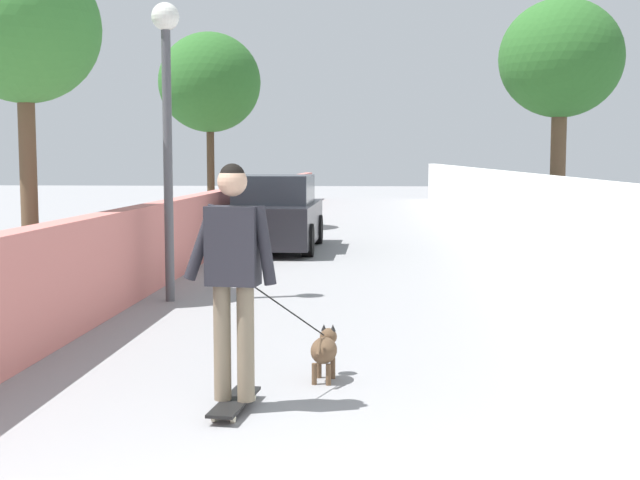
{
  "coord_description": "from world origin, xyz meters",
  "views": [
    {
      "loc": [
        -3.21,
        -0.46,
        1.89
      ],
      "look_at": [
        5.87,
        0.18,
        1.0
      ],
      "focal_mm": 47.18,
      "sensor_mm": 36.0,
      "label": 1
    }
  ],
  "objects_px": {
    "skateboard": "(235,402)",
    "car_near": "(275,215)",
    "tree_left_far": "(24,31)",
    "tree_left_mid": "(210,83)",
    "person_skateboarder": "(233,262)",
    "lamp_post": "(167,96)",
    "dog": "(324,349)",
    "tree_right_near": "(561,61)"
  },
  "relations": [
    {
      "from": "tree_left_far",
      "to": "lamp_post",
      "type": "bearing_deg",
      "value": -85.71
    },
    {
      "from": "tree_right_near",
      "to": "tree_left_far",
      "type": "relative_size",
      "value": 1.07
    },
    {
      "from": "tree_right_near",
      "to": "car_near",
      "type": "xyz_separation_m",
      "value": [
        1.02,
        5.52,
        -2.99
      ]
    },
    {
      "from": "tree_right_near",
      "to": "person_skateboarder",
      "type": "distance_m",
      "value": 11.36
    },
    {
      "from": "tree_left_far",
      "to": "tree_left_mid",
      "type": "bearing_deg",
      "value": -0.41
    },
    {
      "from": "tree_left_mid",
      "to": "dog",
      "type": "xyz_separation_m",
      "value": [
        -15.22,
        -4.05,
        -3.6
      ]
    },
    {
      "from": "lamp_post",
      "to": "car_near",
      "type": "xyz_separation_m",
      "value": [
        6.38,
        -0.6,
        -1.98
      ]
    },
    {
      "from": "person_skateboarder",
      "to": "car_near",
      "type": "relative_size",
      "value": 0.44
    },
    {
      "from": "person_skateboarder",
      "to": "dog",
      "type": "height_order",
      "value": "person_skateboarder"
    },
    {
      "from": "tree_left_mid",
      "to": "person_skateboarder",
      "type": "height_order",
      "value": "tree_left_mid"
    },
    {
      "from": "tree_right_near",
      "to": "dog",
      "type": "distance_m",
      "value": 10.55
    },
    {
      "from": "skateboard",
      "to": "tree_left_far",
      "type": "bearing_deg",
      "value": 37.18
    },
    {
      "from": "tree_right_near",
      "to": "car_near",
      "type": "height_order",
      "value": "tree_right_near"
    },
    {
      "from": "tree_right_near",
      "to": "tree_left_mid",
      "type": "relative_size",
      "value": 0.93
    },
    {
      "from": "tree_right_near",
      "to": "lamp_post",
      "type": "height_order",
      "value": "tree_right_near"
    },
    {
      "from": "person_skateboarder",
      "to": "tree_left_far",
      "type": "bearing_deg",
      "value": 37.18
    },
    {
      "from": "skateboard",
      "to": "dog",
      "type": "xyz_separation_m",
      "value": [
        0.91,
        -0.61,
        0.21
      ]
    },
    {
      "from": "tree_right_near",
      "to": "car_near",
      "type": "bearing_deg",
      "value": 79.53
    },
    {
      "from": "car_near",
      "to": "lamp_post",
      "type": "bearing_deg",
      "value": 174.63
    },
    {
      "from": "skateboard",
      "to": "dog",
      "type": "bearing_deg",
      "value": -33.81
    },
    {
      "from": "person_skateboarder",
      "to": "car_near",
      "type": "height_order",
      "value": "person_skateboarder"
    },
    {
      "from": "dog",
      "to": "car_near",
      "type": "relative_size",
      "value": 0.3
    },
    {
      "from": "tree_right_near",
      "to": "skateboard",
      "type": "relative_size",
      "value": 5.93
    },
    {
      "from": "lamp_post",
      "to": "car_near",
      "type": "bearing_deg",
      "value": -5.37
    },
    {
      "from": "dog",
      "to": "lamp_post",
      "type": "bearing_deg",
      "value": 30.86
    },
    {
      "from": "tree_right_near",
      "to": "person_skateboarder",
      "type": "xyz_separation_m",
      "value": [
        -10.13,
        4.43,
        -2.58
      ]
    },
    {
      "from": "skateboard",
      "to": "person_skateboarder",
      "type": "bearing_deg",
      "value": -165.96
    },
    {
      "from": "tree_right_near",
      "to": "tree_left_far",
      "type": "bearing_deg",
      "value": 124.68
    },
    {
      "from": "tree_left_far",
      "to": "skateboard",
      "type": "relative_size",
      "value": 5.54
    },
    {
      "from": "skateboard",
      "to": "person_skateboarder",
      "type": "distance_m",
      "value": 1.06
    },
    {
      "from": "person_skateboarder",
      "to": "car_near",
      "type": "distance_m",
      "value": 11.22
    },
    {
      "from": "skateboard",
      "to": "lamp_post",
      "type": "bearing_deg",
      "value": 19.53
    },
    {
      "from": "skateboard",
      "to": "car_near",
      "type": "height_order",
      "value": "car_near"
    },
    {
      "from": "tree_left_mid",
      "to": "tree_left_far",
      "type": "relative_size",
      "value": 1.15
    },
    {
      "from": "skateboard",
      "to": "dog",
      "type": "height_order",
      "value": "dog"
    },
    {
      "from": "tree_right_near",
      "to": "person_skateboarder",
      "type": "bearing_deg",
      "value": 156.38
    },
    {
      "from": "tree_left_mid",
      "to": "dog",
      "type": "bearing_deg",
      "value": -165.12
    },
    {
      "from": "skateboard",
      "to": "person_skateboarder",
      "type": "xyz_separation_m",
      "value": [
        -0.0,
        -0.0,
        1.06
      ]
    },
    {
      "from": "lamp_post",
      "to": "tree_left_far",
      "type": "bearing_deg",
      "value": 94.29
    },
    {
      "from": "dog",
      "to": "skateboard",
      "type": "bearing_deg",
      "value": 146.19
    },
    {
      "from": "lamp_post",
      "to": "person_skateboarder",
      "type": "distance_m",
      "value": 5.3
    },
    {
      "from": "person_skateboarder",
      "to": "skateboard",
      "type": "bearing_deg",
      "value": 14.04
    }
  ]
}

